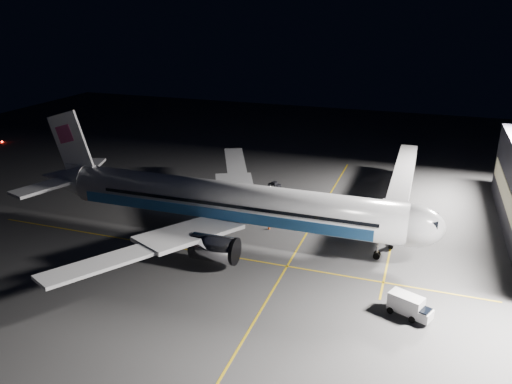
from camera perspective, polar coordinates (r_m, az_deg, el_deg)
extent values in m
plane|color=#4C4C4F|center=(72.25, -2.78, -5.03)|extent=(200.00, 200.00, 0.00)
cube|color=gold|center=(69.45, 4.94, -6.19)|extent=(0.25, 80.00, 0.01)
cube|color=gold|center=(67.32, -4.70, -7.09)|extent=(70.00, 0.25, 0.01)
cube|color=gold|center=(76.93, 15.56, -4.15)|extent=(0.25, 40.00, 0.01)
cylinder|color=silver|center=(70.12, -2.85, -1.12)|extent=(48.00, 5.60, 5.60)
ellipsoid|color=silver|center=(65.60, 17.02, -3.62)|extent=(8.96, 5.60, 5.60)
cube|color=black|center=(65.22, 19.12, -3.06)|extent=(2.20, 3.40, 0.90)
cone|color=silver|center=(84.42, -21.11, 1.50)|extent=(9.00, 5.49, 5.49)
cube|color=#21579B|center=(73.20, -2.75, -0.92)|extent=(42.24, 0.25, 1.50)
cube|color=#21579B|center=(68.47, -4.49, -2.52)|extent=(42.24, 0.25, 1.50)
cube|color=silver|center=(78.50, -2.34, 0.05)|extent=(11.36, 15.23, 1.53)
cube|color=silver|center=(65.06, -7.52, -4.61)|extent=(11.36, 15.23, 1.53)
cube|color=silver|center=(90.97, -2.40, 3.53)|extent=(8.57, 13.22, 1.31)
cube|color=silver|center=(57.72, -17.65, -7.93)|extent=(8.57, 13.22, 1.31)
cube|color=silver|center=(87.83, -18.75, 2.71)|extent=(6.20, 9.67, 0.45)
cube|color=silver|center=(80.37, -23.18, 0.51)|extent=(6.20, 9.67, 0.45)
cube|color=white|center=(81.37, -20.38, 5.27)|extent=(7.53, 0.40, 10.28)
cube|color=#BD4077|center=(81.55, -20.94, 6.25)|extent=(3.22, 0.55, 3.22)
cylinder|color=#B7B7BF|center=(78.58, 0.45, -0.80)|extent=(5.60, 3.40, 3.40)
cylinder|color=#B7B7BF|center=(63.28, -4.86, -6.41)|extent=(5.60, 3.40, 3.40)
cylinder|color=#9999A0|center=(67.43, 13.69, -6.42)|extent=(0.26, 0.26, 2.50)
cylinder|color=black|center=(67.79, 13.64, -7.02)|extent=(0.90, 0.70, 0.90)
cylinder|color=#9999A0|center=(76.41, -3.68, -2.54)|extent=(0.26, 0.26, 2.50)
cylinder|color=#9999A0|center=(69.29, -6.44, -5.16)|extent=(0.26, 0.26, 2.50)
cylinder|color=black|center=(76.68, -3.67, -3.02)|extent=(1.10, 1.60, 1.10)
cylinder|color=black|center=(69.59, -6.42, -5.68)|extent=(1.10, 1.60, 1.10)
cube|color=#615C45|center=(79.69, 26.87, -0.93)|extent=(0.15, 36.00, 3.00)
cube|color=#B2B2B7|center=(84.66, 16.40, 1.40)|extent=(3.00, 33.90, 2.80)
cube|color=#B2B2B7|center=(69.79, 15.53, -2.61)|extent=(3.60, 3.20, 3.40)
cylinder|color=#9999A0|center=(71.01, 15.30, -4.88)|extent=(0.70, 0.70, 3.10)
cylinder|color=black|center=(70.71, 15.14, -6.05)|extent=(0.70, 0.30, 0.70)
cylinder|color=black|center=(72.33, 15.27, -5.44)|extent=(0.70, 0.30, 0.70)
sphere|color=#FF140A|center=(135.93, -27.04, 5.13)|extent=(0.44, 0.44, 0.44)
cube|color=silver|center=(56.77, 16.75, -12.07)|extent=(3.96, 3.01, 1.95)
cube|color=silver|center=(56.39, 18.68, -13.19)|extent=(1.96, 2.10, 1.07)
cube|color=black|center=(56.15, 18.73, -12.82)|extent=(1.56, 1.80, 0.44)
cylinder|color=black|center=(57.65, 18.20, -12.91)|extent=(0.74, 0.48, 0.71)
cylinder|color=black|center=(56.19, 17.38, -13.76)|extent=(0.74, 0.48, 0.71)
cylinder|color=black|center=(58.45, 15.95, -12.14)|extent=(0.74, 0.48, 0.71)
cylinder|color=black|center=(57.01, 15.08, -12.96)|extent=(0.74, 0.48, 0.71)
cube|color=black|center=(89.73, 2.13, 0.65)|extent=(2.39, 1.98, 0.94)
cube|color=black|center=(89.53, 2.13, 1.01)|extent=(1.12, 1.12, 0.51)
sphere|color=#FFF2CC|center=(89.51, 1.64, 0.60)|extent=(0.22, 0.22, 0.22)
sphere|color=#FFF2CC|center=(88.99, 2.06, 0.48)|extent=(0.22, 0.22, 0.22)
cylinder|color=black|center=(89.93, 2.80, 0.42)|extent=(0.55, 0.37, 0.51)
cylinder|color=black|center=(88.87, 2.20, 0.18)|extent=(0.55, 0.37, 0.51)
cylinder|color=black|center=(90.85, 2.05, 0.65)|extent=(0.55, 0.37, 0.51)
cylinder|color=black|center=(89.81, 1.45, 0.41)|extent=(0.55, 0.37, 0.51)
cone|color=#F8520A|center=(80.37, -4.09, -2.12)|extent=(0.35, 0.35, 0.52)
cone|color=#F8520A|center=(74.20, 1.49, -4.04)|extent=(0.38, 0.38, 0.57)
cone|color=#F8520A|center=(83.04, 3.50, -1.31)|extent=(0.40, 0.40, 0.60)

